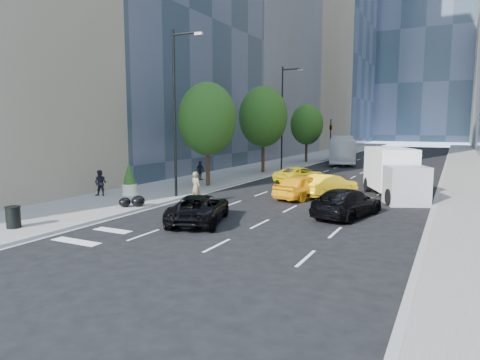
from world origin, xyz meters
The scene contains 25 objects.
ground centered at (0.00, 0.00, 0.00)m, with size 160.00×160.00×0.00m, color black.
sidewalk_left centered at (-9.00, 30.00, 0.07)m, with size 6.00×120.00×0.15m, color slate.
sidewalk_right centered at (10.00, 30.00, 0.07)m, with size 4.00×120.00×0.15m, color slate.
tower_left_mid centered at (-22.00, 42.00, 22.50)m, with size 20.00×24.00×45.00m, color slate.
tower_left_end centered at (-22.00, 92.00, 30.00)m, with size 20.00×28.00×60.00m, color #2E3C48.
lamp_near centered at (-6.32, 4.00, 5.81)m, with size 2.13×0.22×10.00m.
lamp_far centered at (-6.32, 22.00, 5.81)m, with size 2.13×0.22×10.00m.
tree_near centered at (-7.20, 9.00, 4.97)m, with size 4.20×4.20×7.46m.
tree_mid centered at (-7.20, 19.00, 5.32)m, with size 4.50×4.50×7.99m.
tree_far centered at (-7.20, 32.00, 4.62)m, with size 3.90×3.90×6.92m.
traffic_signal centered at (-6.40, 40.00, 4.23)m, with size 2.48×0.53×5.20m.
skateboarder centered at (-4.41, 3.00, 0.88)m, with size 0.64×0.42×1.75m, color brown.
black_sedan_lincoln centered at (-1.67, -1.00, 0.67)m, with size 2.21×4.80×1.33m, color black.
black_sedan_mercedes centered at (4.20, 3.39, 0.71)m, with size 1.99×4.91×1.42m, color black.
taxi_a centered at (0.50, 7.49, 0.77)m, with size 1.81×4.50×1.53m, color #FFAE0D.
taxi_b centered at (1.72, 9.00, 0.72)m, with size 1.52×4.35×1.43m, color yellow.
taxi_c centered at (-2.00, 14.48, 0.63)m, with size 2.09×4.54×1.26m, color #D8BA0B.
taxi_d centered at (4.17, 20.50, 0.80)m, with size 2.25×5.53×1.60m, color #D6C60B.
city_bus centered at (-3.28, 33.50, 1.65)m, with size 2.76×11.82×3.29m, color silver.
box_truck centered at (5.51, 10.41, 1.56)m, with size 4.68×6.79×3.07m.
pedestrian_a centered at (-10.69, 1.90, 0.96)m, with size 0.79×0.61×1.62m, color black.
pedestrian_b centered at (-9.33, 11.37, 0.92)m, with size 0.90×0.37×1.53m, color black.
trash_can centered at (-7.89, -6.00, 0.60)m, with size 0.59×0.59×0.89m, color black.
planter_shrub centered at (-9.35, 3.00, 1.15)m, with size 0.88×0.88×2.11m.
garbage_bags centered at (-6.55, 0.04, 0.43)m, with size 1.21×1.16×0.60m.
Camera 1 is at (8.85, -17.64, 4.52)m, focal length 32.00 mm.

